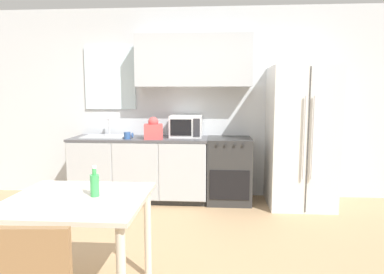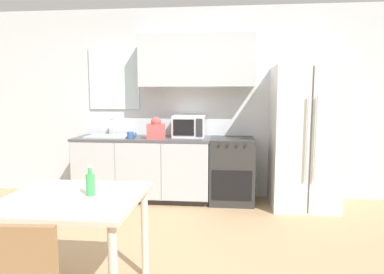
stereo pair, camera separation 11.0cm
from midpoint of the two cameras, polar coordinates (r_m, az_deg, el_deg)
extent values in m
plane|color=tan|center=(3.34, -4.81, -19.24)|extent=(12.00, 12.00, 0.00)
cube|color=silver|center=(5.01, -0.59, 5.62)|extent=(12.00, 0.06, 2.70)
cube|color=silver|center=(5.20, -12.22, 9.52)|extent=(0.75, 0.04, 0.89)
cube|color=#B2B7BC|center=(4.82, 1.48, 12.56)|extent=(1.59, 0.32, 0.71)
cube|color=#333333|center=(5.01, -7.31, -9.64)|extent=(1.87, 0.56, 0.08)
cube|color=#B2B7BC|center=(4.88, -7.47, -4.92)|extent=(1.87, 0.62, 0.78)
cube|color=#B2B7BC|center=(4.77, -15.67, -5.40)|extent=(0.60, 0.01, 0.76)
cube|color=#B2B7BC|center=(4.58, -8.39, -5.73)|extent=(0.60, 0.01, 0.76)
cube|color=#B2B7BC|center=(4.47, -0.59, -5.97)|extent=(0.60, 0.01, 0.76)
cube|color=#4C4C51|center=(4.81, -7.55, -0.22)|extent=(1.89, 0.64, 0.03)
cube|color=#2D2D2D|center=(4.77, 7.30, -5.51)|extent=(0.60, 0.60, 0.89)
cube|color=black|center=(4.50, 7.36, -8.01)|extent=(0.52, 0.01, 0.39)
cylinder|color=#262626|center=(4.39, 5.30, -1.34)|extent=(0.03, 0.02, 0.03)
cylinder|color=#262626|center=(4.39, 6.70, -1.36)|extent=(0.03, 0.02, 0.03)
cylinder|color=#262626|center=(4.39, 8.25, -1.38)|extent=(0.03, 0.02, 0.03)
cylinder|color=#262626|center=(4.40, 9.65, -1.40)|extent=(0.03, 0.02, 0.03)
cube|color=silver|center=(4.72, 18.79, -0.08)|extent=(0.82, 0.76, 1.84)
cube|color=#3F3F3F|center=(4.35, 19.90, -0.71)|extent=(0.01, 0.01, 1.78)
cylinder|color=silver|center=(4.31, 19.36, -0.26)|extent=(0.02, 0.02, 1.01)
cylinder|color=silver|center=(4.33, 20.65, -0.28)|extent=(0.02, 0.02, 1.01)
cube|color=#B7BABC|center=(4.95, -13.04, 0.14)|extent=(0.59, 0.44, 0.02)
cylinder|color=silver|center=(5.10, -12.43, 1.81)|extent=(0.02, 0.02, 0.24)
cylinder|color=silver|center=(5.03, -12.72, 2.98)|extent=(0.02, 0.14, 0.02)
cube|color=silver|center=(4.79, 0.16, 1.81)|extent=(0.44, 0.36, 0.30)
cube|color=black|center=(4.61, -0.73, 1.60)|extent=(0.28, 0.01, 0.22)
cube|color=#2D2D33|center=(4.59, 1.90, 1.57)|extent=(0.09, 0.01, 0.24)
cylinder|color=#335999|center=(4.67, -9.59, 0.28)|extent=(0.09, 0.09, 0.09)
torus|color=#335999|center=(4.65, -8.76, 0.33)|extent=(0.02, 0.07, 0.07)
cube|color=#D14C4C|center=(4.62, -5.32, 0.93)|extent=(0.28, 0.25, 0.20)
sphere|color=#D14C4C|center=(4.61, -5.33, 2.54)|extent=(0.16, 0.16, 0.14)
cube|color=beige|center=(2.54, -18.09, -9.74)|extent=(0.94, 0.88, 0.03)
cylinder|color=beige|center=(3.16, -21.95, -13.96)|extent=(0.06, 0.06, 0.75)
cylinder|color=beige|center=(2.88, -6.76, -15.55)|extent=(0.06, 0.06, 0.75)
cylinder|color=#3FB259|center=(2.51, -15.35, -7.68)|extent=(0.06, 0.06, 0.15)
cylinder|color=#3FB259|center=(2.48, -15.43, -5.46)|extent=(0.03, 0.03, 0.05)
cylinder|color=white|center=(2.48, -15.45, -4.75)|extent=(0.03, 0.03, 0.02)
camera|label=1|loc=(0.06, -89.09, 0.11)|focal=32.00mm
camera|label=2|loc=(0.06, 90.91, -0.11)|focal=32.00mm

